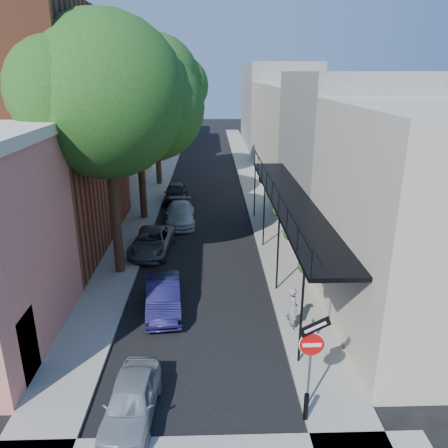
{
  "coord_description": "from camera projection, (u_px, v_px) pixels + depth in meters",
  "views": [
    {
      "loc": [
        0.51,
        -8.83,
        9.01
      ],
      "look_at": [
        1.06,
        8.85,
        2.8
      ],
      "focal_mm": 35.0,
      "sensor_mm": 36.0,
      "label": 1
    }
  ],
  "objects": [
    {
      "name": "sidewalk_right",
      "position": [
        249.0,
        175.0,
        39.68
      ],
      "size": [
        2.0,
        64.0,
        0.12
      ],
      "primitive_type": "cube",
      "color": "gray",
      "rests_on": "ground"
    },
    {
      "name": "bollard",
      "position": [
        306.0,
        407.0,
        11.68
      ],
      "size": [
        0.14,
        0.14,
        0.8
      ],
      "primitive_type": "cylinder",
      "color": "black",
      "rests_on": "sidewalk_right"
    },
    {
      "name": "parked_car_a",
      "position": [
        131.0,
        400.0,
        11.84
      ],
      "size": [
        1.46,
        3.35,
        1.12
      ],
      "primitive_type": "imported",
      "rotation": [
        0.0,
        0.0,
        -0.04
      ],
      "color": "#8E959D",
      "rests_on": "ground"
    },
    {
      "name": "parked_car_d",
      "position": [
        180.0,
        214.0,
        27.1
      ],
      "size": [
        1.98,
        4.33,
        1.23
      ],
      "primitive_type": "imported",
      "rotation": [
        0.0,
        0.0,
        0.06
      ],
      "color": "#B9B9BD",
      "rests_on": "ground"
    },
    {
      "name": "buildings_right",
      "position": [
        308.0,
        127.0,
        37.9
      ],
      "size": [
        9.8,
        55.0,
        10.0
      ],
      "color": "#BAAF9A",
      "rests_on": "ground"
    },
    {
      "name": "buildings_left",
      "position": [
        93.0,
        123.0,
        36.51
      ],
      "size": [
        10.1,
        59.1,
        12.0
      ],
      "color": "tan",
      "rests_on": "ground"
    },
    {
      "name": "road_surface",
      "position": [
        205.0,
        176.0,
        39.58
      ],
      "size": [
        6.0,
        64.0,
        0.01
      ],
      "primitive_type": "cube",
      "color": "black",
      "rests_on": "ground"
    },
    {
      "name": "oak_near",
      "position": [
        117.0,
        100.0,
        18.26
      ],
      "size": [
        7.48,
        6.8,
        11.42
      ],
      "color": "#322214",
      "rests_on": "ground"
    },
    {
      "name": "parked_car_c",
      "position": [
        152.0,
        242.0,
        22.8
      ],
      "size": [
        2.23,
        4.35,
        1.17
      ],
      "primitive_type": "imported",
      "rotation": [
        0.0,
        0.0,
        -0.07
      ],
      "color": "#515358",
      "rests_on": "ground"
    },
    {
      "name": "oak_far",
      "position": [
        161.0,
        81.0,
        34.17
      ],
      "size": [
        7.7,
        7.0,
        11.9
      ],
      "color": "#322214",
      "rests_on": "ground"
    },
    {
      "name": "parked_car_b",
      "position": [
        164.0,
        297.0,
        17.18
      ],
      "size": [
        1.68,
        3.87,
        1.24
      ],
      "primitive_type": "imported",
      "rotation": [
        0.0,
        0.0,
        0.1
      ],
      "color": "#15133D",
      "rests_on": "ground"
    },
    {
      "name": "sign_post",
      "position": [
        312.0,
        348.0,
        11.63
      ],
      "size": [
        0.89,
        0.17,
        2.99
      ],
      "color": "#595B60",
      "rests_on": "ground"
    },
    {
      "name": "oak_mid",
      "position": [
        144.0,
        106.0,
        26.05
      ],
      "size": [
        6.6,
        6.0,
        10.2
      ],
      "color": "#322214",
      "rests_on": "ground"
    },
    {
      "name": "parked_car_e",
      "position": [
        176.0,
        193.0,
        31.58
      ],
      "size": [
        1.68,
        4.03,
        1.36
      ],
      "primitive_type": "imported",
      "rotation": [
        0.0,
        0.0,
        0.02
      ],
      "color": "black",
      "rests_on": "ground"
    },
    {
      "name": "sidewalk_left",
      "position": [
        161.0,
        176.0,
        39.45
      ],
      "size": [
        2.0,
        64.0,
        0.12
      ],
      "primitive_type": "cube",
      "color": "gray",
      "rests_on": "ground"
    },
    {
      "name": "pedestrian",
      "position": [
        293.0,
        309.0,
        15.66
      ],
      "size": [
        0.48,
        0.66,
        1.66
      ],
      "primitive_type": "imported",
      "rotation": [
        0.0,
        0.0,
        1.72
      ],
      "color": "gray",
      "rests_on": "sidewalk_right"
    },
    {
      "name": "ground",
      "position": [
        194.0,
        439.0,
        11.29
      ],
      "size": [
        160.0,
        160.0,
        0.0
      ],
      "primitive_type": "plane",
      "color": "black",
      "rests_on": "ground"
    }
  ]
}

